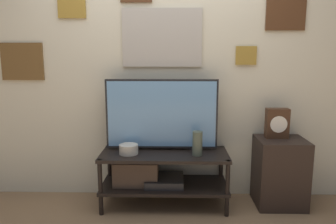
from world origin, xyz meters
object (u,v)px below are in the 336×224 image
object	(u,v)px
vase_wide_bowl	(129,149)
mantel_clock	(277,123)
television	(162,114)
vase_tall_ceramic	(197,143)

from	to	relation	value
vase_wide_bowl	mantel_clock	bearing A→B (deg)	5.37
mantel_clock	television	bearing A→B (deg)	179.36
television	mantel_clock	world-z (taller)	television
vase_wide_bowl	mantel_clock	size ratio (longest dim) A/B	0.62
vase_wide_bowl	mantel_clock	world-z (taller)	mantel_clock
vase_tall_ceramic	vase_wide_bowl	bearing A→B (deg)	177.36
mantel_clock	vase_wide_bowl	bearing A→B (deg)	-174.63
television	vase_tall_ceramic	bearing A→B (deg)	-27.46
vase_wide_bowl	mantel_clock	xyz separation A→B (m)	(1.40, 0.13, 0.23)
television	vase_tall_ceramic	xyz separation A→B (m)	(0.33, -0.17, -0.24)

